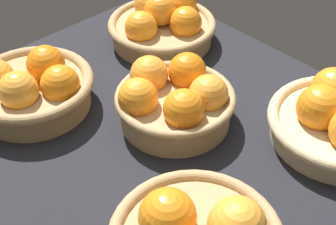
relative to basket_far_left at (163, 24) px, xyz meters
The scene contains 4 objects.
market_tray 30.49cm from the basket_far_left, 42.20° to the right, with size 84.00×72.00×3.00cm, color black.
basket_far_left is the anchor object (origin of this frame).
basket_center 28.01cm from the basket_far_left, 38.40° to the right, with size 22.09×22.09×10.77cm.
basket_near_left 34.33cm from the basket_far_left, 88.80° to the right, with size 23.72×23.72×11.38cm.
Camera 1 is at (49.82, -45.97, 64.17)cm, focal length 52.69 mm.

